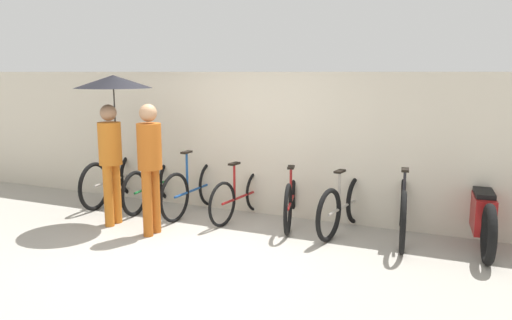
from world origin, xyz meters
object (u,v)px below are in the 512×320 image
parked_bicycle_0 (115,179)px  parked_bicycle_1 (154,185)px  pedestrian_center (150,159)px  parked_bicycle_2 (194,189)px  pedestrian_leading (112,106)px  parked_bicycle_4 (292,198)px  parked_bicycle_6 (403,209)px  parked_bicycle_5 (344,206)px  parked_bicycle_3 (241,195)px  motorcycle (482,215)px

parked_bicycle_0 → parked_bicycle_1: (0.78, -0.01, -0.03)m
pedestrian_center → parked_bicycle_0: bearing=144.1°
parked_bicycle_2 → pedestrian_leading: pedestrian_leading is taller
parked_bicycle_4 → parked_bicycle_6: size_ratio=0.95×
parked_bicycle_1 → parked_bicycle_6: 3.90m
pedestrian_leading → parked_bicycle_5: bearing=14.9°
parked_bicycle_0 → parked_bicycle_5: 3.90m
parked_bicycle_1 → parked_bicycle_5: (3.12, -0.02, 0.00)m
pedestrian_leading → pedestrian_center: pedestrian_leading is taller
parked_bicycle_2 → pedestrian_center: (0.01, -1.13, 0.65)m
parked_bicycle_0 → parked_bicycle_5: size_ratio=1.12×
parked_bicycle_4 → pedestrian_center: pedestrian_center is taller
parked_bicycle_2 → parked_bicycle_3: parked_bicycle_2 is taller
parked_bicycle_4 → parked_bicycle_6: 1.57m
parked_bicycle_3 → parked_bicycle_5: 1.56m
parked_bicycle_4 → parked_bicycle_2: bearing=80.0°
parked_bicycle_5 → motorcycle: size_ratio=0.83×
parked_bicycle_0 → parked_bicycle_5: parked_bicycle_5 is taller
parked_bicycle_2 → parked_bicycle_6: size_ratio=0.95×
parked_bicycle_4 → pedestrian_leading: pedestrian_leading is taller
parked_bicycle_2 → parked_bicycle_4: parked_bicycle_2 is taller
parked_bicycle_3 → parked_bicycle_4: 0.78m
parked_bicycle_3 → motorcycle: size_ratio=0.81×
parked_bicycle_2 → motorcycle: parked_bicycle_2 is taller
parked_bicycle_3 → pedestrian_center: bearing=153.8°
parked_bicycle_1 → pedestrian_leading: size_ratio=0.83×
parked_bicycle_0 → parked_bicycle_4: 3.12m
parked_bicycle_0 → parked_bicycle_1: parked_bicycle_1 is taller
parked_bicycle_0 → motorcycle: bearing=-93.8°
parked_bicycle_5 → parked_bicycle_2: bearing=99.7°
parked_bicycle_1 → parked_bicycle_2: 0.78m
parked_bicycle_3 → parked_bicycle_6: size_ratio=0.86×
parked_bicycle_6 → pedestrian_center: bearing=102.7°
parked_bicycle_0 → pedestrian_center: size_ratio=1.06×
pedestrian_leading → pedestrian_center: bearing=-18.6°
parked_bicycle_1 → parked_bicycle_3: bearing=-93.8°
pedestrian_center → parked_bicycle_1: bearing=125.0°
parked_bicycle_0 → parked_bicycle_1: size_ratio=1.05×
motorcycle → pedestrian_leading: bearing=96.4°
parked_bicycle_0 → pedestrian_center: 2.06m
pedestrian_center → parked_bicycle_6: bearing=21.1°
pedestrian_center → parked_bicycle_5: bearing=27.2°
parked_bicycle_2 → parked_bicycle_4: 1.56m
parked_bicycle_2 → parked_bicycle_4: size_ratio=1.01×
parked_bicycle_3 → parked_bicycle_2: bearing=100.3°
parked_bicycle_2 → pedestrian_leading: 1.76m
parked_bicycle_2 → parked_bicycle_3: 0.78m
parked_bicycle_6 → motorcycle: size_ratio=0.94×
parked_bicycle_5 → motorcycle: bearing=-76.8°
parked_bicycle_4 → parked_bicycle_6: bearing=-107.7°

